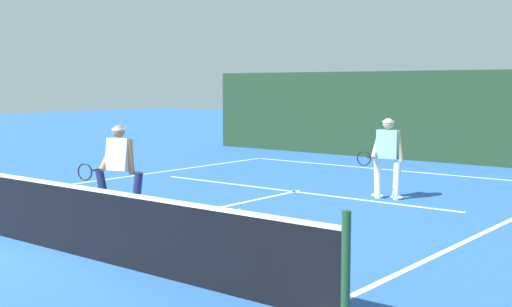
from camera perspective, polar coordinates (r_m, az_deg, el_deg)
name	(u,v)px	position (r m, az deg, el deg)	size (l,w,h in m)	color
ground_plane	(41,246)	(10.11, -17.84, -7.50)	(80.00, 80.00, 0.00)	#295BAA
court_line_baseline_far	(394,170)	(18.34, 11.68, -1.40)	(9.26, 0.10, 0.01)	white
court_line_service	(294,192)	(14.42, 3.28, -3.25)	(7.55, 0.10, 0.01)	white
court_line_centre	(197,212)	(12.12, -5.08, -5.02)	(0.10, 6.40, 0.01)	white
tennis_net	(40,212)	(10.01, -17.93, -4.73)	(10.15, 0.09, 1.11)	#1E4723
player_near	(119,167)	(11.81, -11.61, -1.11)	(0.96, 0.91, 1.60)	#1E234C
player_far	(387,155)	(13.66, 11.11, -0.09)	(0.67, 0.87, 1.63)	silver
tennis_ball	(239,211)	(12.09, -1.44, -4.88)	(0.07, 0.07, 0.07)	#D1E033
back_fence_windscreen	(435,116)	(20.50, 14.98, 3.07)	(16.65, 0.12, 2.71)	#1E3821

